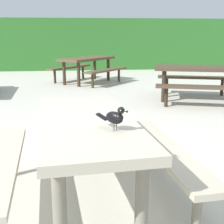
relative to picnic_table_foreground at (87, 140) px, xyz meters
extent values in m
plane|color=beige|center=(-0.23, 0.12, -0.56)|extent=(60.00, 60.00, 0.00)
cube|color=#2D6B28|center=(-0.23, 11.08, 0.44)|extent=(28.00, 2.27, 2.00)
cube|color=#B2A893|center=(0.00, 0.00, 0.15)|extent=(0.92, 1.86, 0.07)
cylinder|color=slate|center=(-0.20, -0.72, -0.22)|extent=(0.09, 0.09, 0.67)
cylinder|color=slate|center=(0.33, -0.68, -0.22)|extent=(0.09, 0.09, 0.67)
cylinder|color=slate|center=(-0.33, 0.68, -0.22)|extent=(0.09, 0.09, 0.67)
cylinder|color=slate|center=(0.20, 0.72, -0.22)|extent=(0.09, 0.09, 0.67)
cube|color=#B2A893|center=(-0.70, -0.06, -0.14)|extent=(0.43, 1.73, 0.05)
cylinder|color=slate|center=(-0.75, 0.58, -0.36)|extent=(0.07, 0.07, 0.39)
cube|color=#B2A893|center=(0.70, 0.06, -0.14)|extent=(0.43, 1.73, 0.05)
cylinder|color=slate|center=(0.75, -0.58, -0.36)|extent=(0.07, 0.07, 0.39)
cylinder|color=slate|center=(0.64, 0.70, -0.36)|extent=(0.07, 0.07, 0.39)
ellipsoid|color=black|center=(0.19, -0.34, 0.28)|extent=(0.15, 0.16, 0.09)
ellipsoid|color=black|center=(0.22, -0.37, 0.29)|extent=(0.09, 0.09, 0.06)
sphere|color=black|center=(0.23, -0.38, 0.34)|extent=(0.05, 0.05, 0.05)
sphere|color=#EAE08C|center=(0.25, -0.38, 0.35)|extent=(0.01, 0.01, 0.01)
sphere|color=#EAE08C|center=(0.22, -0.41, 0.35)|extent=(0.01, 0.01, 0.01)
cone|color=black|center=(0.26, -0.41, 0.34)|extent=(0.03, 0.03, 0.02)
cube|color=black|center=(0.11, -0.25, 0.27)|extent=(0.09, 0.10, 0.04)
cylinder|color=#47423D|center=(0.20, -0.34, 0.21)|extent=(0.01, 0.01, 0.05)
cylinder|color=#47423D|center=(0.18, -0.36, 0.21)|extent=(0.01, 0.01, 0.05)
cube|color=brown|center=(0.27, 6.76, 0.15)|extent=(1.76, 1.85, 0.07)
cylinder|color=#382B1D|center=(0.93, 7.12, -0.22)|extent=(0.09, 0.09, 0.67)
cylinder|color=#382B1D|center=(0.53, 7.47, -0.22)|extent=(0.09, 0.09, 0.67)
cylinder|color=#382B1D|center=(0.00, 6.06, -0.22)|extent=(0.09, 0.09, 0.67)
cylinder|color=#382B1D|center=(-0.40, 6.41, -0.22)|extent=(0.09, 0.09, 0.67)
cube|color=brown|center=(0.79, 6.30, -0.14)|extent=(1.34, 1.47, 0.05)
cylinder|color=#382B1D|center=(1.21, 6.79, -0.36)|extent=(0.07, 0.07, 0.39)
cylinder|color=#382B1D|center=(0.37, 5.82, -0.36)|extent=(0.07, 0.07, 0.39)
cube|color=brown|center=(-0.26, 7.23, -0.14)|extent=(1.34, 1.47, 0.05)
cylinder|color=#382B1D|center=(0.16, 7.71, -0.36)|extent=(0.07, 0.07, 0.39)
cylinder|color=#382B1D|center=(-0.68, 6.74, -0.36)|extent=(0.07, 0.07, 0.39)
cube|color=#473828|center=(2.51, 3.91, 0.15)|extent=(1.94, 1.25, 0.07)
cylinder|color=#2E241A|center=(1.76, 3.86, -0.22)|extent=(0.09, 0.09, 0.67)
cylinder|color=#2E241A|center=(1.92, 4.37, -0.22)|extent=(0.09, 0.09, 0.67)
cube|color=#473828|center=(2.31, 3.24, -0.14)|extent=(1.72, 0.76, 0.05)
cylinder|color=#2E241A|center=(1.70, 3.43, -0.36)|extent=(0.07, 0.07, 0.39)
cube|color=#473828|center=(2.71, 4.58, -0.14)|extent=(1.72, 0.76, 0.05)
cylinder|color=#2E241A|center=(3.33, 4.40, -0.36)|extent=(0.07, 0.07, 0.39)
cylinder|color=#2E241A|center=(2.10, 4.77, -0.36)|extent=(0.07, 0.07, 0.39)
camera|label=1|loc=(-0.08, -2.48, 0.87)|focal=50.04mm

